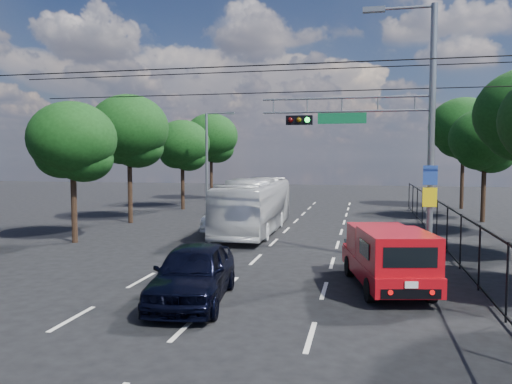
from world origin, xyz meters
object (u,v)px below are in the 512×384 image
(signal_mast, at_px, (397,124))
(white_van, at_px, (229,217))
(red_pickup, at_px, (387,256))
(white_bus, at_px, (255,205))
(navy_hatchback, at_px, (193,273))

(signal_mast, bearing_deg, white_van, 139.58)
(red_pickup, relative_size, white_bus, 0.52)
(signal_mast, distance_m, navy_hatchback, 9.39)
(red_pickup, distance_m, white_van, 13.05)
(red_pickup, height_order, navy_hatchback, red_pickup)
(navy_hatchback, bearing_deg, signal_mast, 38.83)
(navy_hatchback, bearing_deg, white_van, 94.11)
(white_bus, xyz_separation_m, white_van, (-1.43, 0.05, -0.66))
(red_pickup, bearing_deg, signal_mast, 83.01)
(signal_mast, xyz_separation_m, white_van, (-8.28, 7.06, -4.46))
(navy_hatchback, relative_size, white_bus, 0.47)
(signal_mast, distance_m, white_bus, 10.51)
(signal_mast, distance_m, white_van, 11.76)
(signal_mast, bearing_deg, white_bus, 134.38)
(red_pickup, height_order, white_van, red_pickup)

